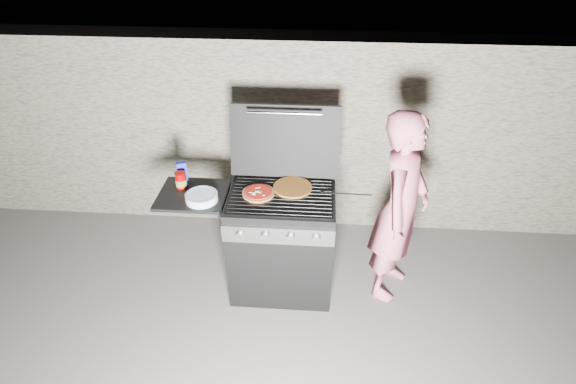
# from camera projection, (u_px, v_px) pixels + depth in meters

# --- Properties ---
(ground) EXTENTS (50.00, 50.00, 0.00)m
(ground) POSITION_uv_depth(u_px,v_px,m) (282.00, 284.00, 3.82)
(ground) COLOR #535250
(stone_wall) EXTENTS (8.00, 0.35, 1.80)m
(stone_wall) POSITION_uv_depth(u_px,v_px,m) (291.00, 134.00, 4.19)
(stone_wall) COLOR gray
(stone_wall) RESTS_ON ground
(gas_grill) EXTENTS (1.34, 0.79, 0.91)m
(gas_grill) POSITION_uv_depth(u_px,v_px,m) (251.00, 242.00, 3.58)
(gas_grill) COLOR black
(gas_grill) RESTS_ON ground
(pizza_topped) EXTENTS (0.27, 0.27, 0.03)m
(pizza_topped) POSITION_uv_depth(u_px,v_px,m) (258.00, 193.00, 3.33)
(pizza_topped) COLOR #AC764D
(pizza_topped) RESTS_ON gas_grill
(pizza_plain) EXTENTS (0.32, 0.32, 0.02)m
(pizza_plain) POSITION_uv_depth(u_px,v_px,m) (293.00, 187.00, 3.40)
(pizza_plain) COLOR orange
(pizza_plain) RESTS_ON gas_grill
(sauce_jar) EXTENTS (0.09, 0.09, 0.13)m
(sauce_jar) POSITION_uv_depth(u_px,v_px,m) (181.00, 180.00, 3.39)
(sauce_jar) COLOR #910000
(sauce_jar) RESTS_ON gas_grill
(blue_carton) EXTENTS (0.08, 0.06, 0.16)m
(blue_carton) POSITION_uv_depth(u_px,v_px,m) (182.00, 171.00, 3.47)
(blue_carton) COLOR #1720A0
(blue_carton) RESTS_ON gas_grill
(plate_stack) EXTENTS (0.31, 0.31, 0.05)m
(plate_stack) POSITION_uv_depth(u_px,v_px,m) (202.00, 197.00, 3.27)
(plate_stack) COLOR white
(plate_stack) RESTS_ON gas_grill
(person) EXTENTS (0.58, 0.68, 1.59)m
(person) POSITION_uv_depth(u_px,v_px,m) (400.00, 209.00, 3.38)
(person) COLOR #D3667B
(person) RESTS_ON ground
(tongs) EXTENTS (0.37, 0.12, 0.08)m
(tongs) POSITION_uv_depth(u_px,v_px,m) (346.00, 194.00, 3.26)
(tongs) COLOR black
(tongs) RESTS_ON gas_grill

